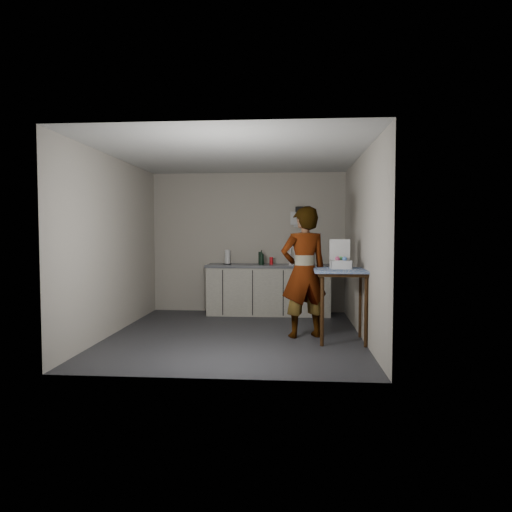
# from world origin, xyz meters

# --- Properties ---
(ground) EXTENTS (4.00, 4.00, 0.00)m
(ground) POSITION_xyz_m (0.00, 0.00, 0.00)
(ground) COLOR #2C2C31
(ground) RESTS_ON ground
(wall_back) EXTENTS (3.60, 0.02, 2.60)m
(wall_back) POSITION_xyz_m (0.00, 1.99, 1.30)
(wall_back) COLOR beige
(wall_back) RESTS_ON ground
(wall_right) EXTENTS (0.02, 4.00, 2.60)m
(wall_right) POSITION_xyz_m (1.79, 0.00, 1.30)
(wall_right) COLOR beige
(wall_right) RESTS_ON ground
(wall_left) EXTENTS (0.02, 4.00, 2.60)m
(wall_left) POSITION_xyz_m (-1.79, 0.00, 1.30)
(wall_left) COLOR beige
(wall_left) RESTS_ON ground
(ceiling) EXTENTS (3.60, 4.00, 0.01)m
(ceiling) POSITION_xyz_m (0.00, 0.00, 2.60)
(ceiling) COLOR silver
(ceiling) RESTS_ON wall_back
(kitchen_counter) EXTENTS (2.24, 0.62, 0.91)m
(kitchen_counter) POSITION_xyz_m (0.40, 1.70, 0.43)
(kitchen_counter) COLOR black
(kitchen_counter) RESTS_ON ground
(wall_shelf) EXTENTS (0.42, 0.18, 0.37)m
(wall_shelf) POSITION_xyz_m (1.00, 1.92, 1.75)
(wall_shelf) COLOR white
(wall_shelf) RESTS_ON ground
(side_table) EXTENTS (0.79, 0.79, 0.99)m
(side_table) POSITION_xyz_m (1.50, -0.29, 0.87)
(side_table) COLOR #3A220D
(side_table) RESTS_ON ground
(standing_man) EXTENTS (0.79, 0.64, 1.86)m
(standing_man) POSITION_xyz_m (0.99, -0.05, 0.93)
(standing_man) COLOR #B2A593
(standing_man) RESTS_ON ground
(soap_bottle) EXTENTS (0.12, 0.12, 0.26)m
(soap_bottle) POSITION_xyz_m (0.28, 1.60, 1.04)
(soap_bottle) COLOR black
(soap_bottle) RESTS_ON kitchen_counter
(soda_can) EXTENTS (0.07, 0.07, 0.13)m
(soda_can) POSITION_xyz_m (0.45, 1.75, 0.98)
(soda_can) COLOR red
(soda_can) RESTS_ON kitchen_counter
(dark_bottle) EXTENTS (0.07, 0.07, 0.23)m
(dark_bottle) POSITION_xyz_m (0.24, 1.78, 1.02)
(dark_bottle) COLOR black
(dark_bottle) RESTS_ON kitchen_counter
(paper_towel) EXTENTS (0.15, 0.15, 0.27)m
(paper_towel) POSITION_xyz_m (-0.35, 1.67, 1.04)
(paper_towel) COLOR black
(paper_towel) RESTS_ON kitchen_counter
(dish_rack) EXTENTS (0.45, 0.33, 0.31)m
(dish_rack) POSITION_xyz_m (0.98, 1.73, 0.98)
(dish_rack) COLOR white
(dish_rack) RESTS_ON kitchen_counter
(bakery_box) EXTENTS (0.29, 0.30, 0.40)m
(bakery_box) POSITION_xyz_m (1.48, -0.19, 1.08)
(bakery_box) COLOR white
(bakery_box) RESTS_ON side_table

